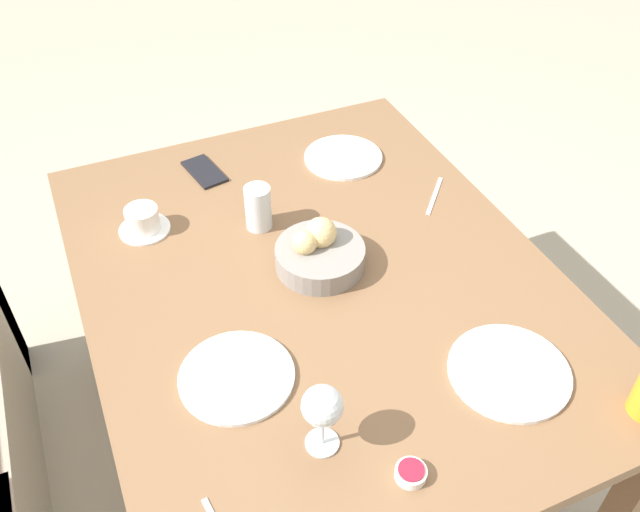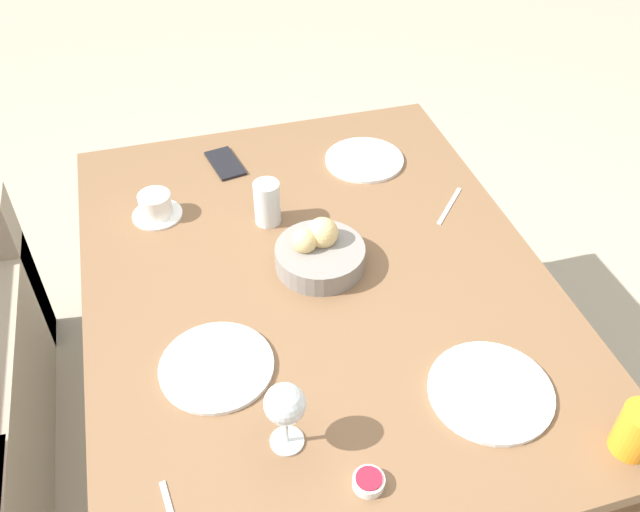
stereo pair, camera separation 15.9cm
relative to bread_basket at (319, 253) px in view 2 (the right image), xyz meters
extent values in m
plane|color=#A89E89|center=(-0.04, 0.02, -0.80)|extent=(10.00, 10.00, 0.00)
cube|color=brown|center=(-0.04, 0.02, -0.05)|extent=(1.36, 1.06, 0.03)
cube|color=brown|center=(0.60, -0.46, -0.44)|extent=(0.06, 0.06, 0.73)
cube|color=brown|center=(0.60, 0.50, -0.44)|extent=(0.06, 0.06, 0.73)
cylinder|color=gray|center=(0.00, 0.00, -0.01)|extent=(0.21, 0.21, 0.05)
sphere|color=#DBB775|center=(0.01, 0.03, 0.04)|extent=(0.06, 0.06, 0.06)
sphere|color=#DBB775|center=(0.02, -0.01, 0.04)|extent=(0.07, 0.07, 0.07)
cylinder|color=white|center=(-0.45, -0.22, -0.03)|extent=(0.25, 0.25, 0.01)
cylinder|color=white|center=(0.38, -0.24, -0.03)|extent=(0.22, 0.22, 0.01)
cylinder|color=white|center=(-0.24, 0.29, -0.03)|extent=(0.24, 0.24, 0.01)
cylinder|color=orange|center=(-0.63, -0.41, 0.02)|extent=(0.07, 0.07, 0.10)
cylinder|color=silver|center=(0.19, 0.08, 0.02)|extent=(0.07, 0.07, 0.12)
cylinder|color=silver|center=(-0.45, 0.19, -0.03)|extent=(0.06, 0.06, 0.00)
cylinder|color=silver|center=(-0.45, 0.19, 0.01)|extent=(0.01, 0.01, 0.07)
sphere|color=silver|center=(-0.45, 0.19, 0.08)|extent=(0.08, 0.08, 0.08)
cylinder|color=white|center=(0.29, 0.35, -0.03)|extent=(0.13, 0.13, 0.01)
cylinder|color=white|center=(0.29, 0.35, 0.00)|extent=(0.08, 0.08, 0.06)
cylinder|color=white|center=(-0.57, 0.07, -0.03)|extent=(0.06, 0.06, 0.02)
cylinder|color=#A3192D|center=(-0.57, 0.07, -0.02)|extent=(0.05, 0.05, 0.00)
cube|color=#B7B7BC|center=(0.12, -0.39, -0.04)|extent=(0.13, 0.12, 0.00)
cube|color=black|center=(0.47, 0.14, -0.03)|extent=(0.16, 0.10, 0.01)
camera|label=1|loc=(-1.08, 0.47, 1.06)|focal=38.00mm
camera|label=2|loc=(-1.14, 0.32, 1.06)|focal=38.00mm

